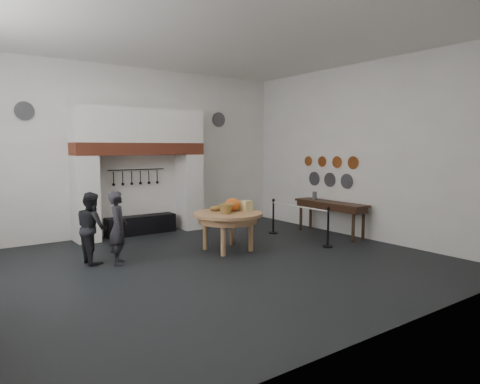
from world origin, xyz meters
TOP-DOWN VIEW (x-y plane):
  - floor at (0.00, 0.00)m, footprint 9.00×8.00m
  - ceiling at (0.00, 0.00)m, footprint 9.00×8.00m
  - wall_back at (0.00, 4.00)m, footprint 9.00×0.02m
  - wall_front at (0.00, -4.00)m, footprint 9.00×0.02m
  - wall_right at (4.50, 0.00)m, footprint 0.02×8.00m
  - chimney_pier_left at (-1.48, 3.65)m, footprint 0.55×0.70m
  - chimney_pier_right at (1.48, 3.65)m, footprint 0.55×0.70m
  - hearth_brick_band at (0.00, 3.65)m, footprint 3.50×0.72m
  - chimney_hood at (0.00, 3.65)m, footprint 3.50×0.70m
  - iron_range at (0.00, 3.72)m, footprint 1.90×0.45m
  - utensil_rail at (0.00, 3.92)m, footprint 1.60×0.02m
  - work_table at (0.88, 0.80)m, footprint 1.66×1.66m
  - pumpkin at (1.08, 0.90)m, footprint 0.36×0.36m
  - cheese_block_big at (1.38, 0.75)m, footprint 0.22×0.22m
  - cheese_block_small at (1.36, 1.05)m, footprint 0.18×0.18m
  - wicker_basket at (0.73, 0.65)m, footprint 0.34×0.34m
  - bread_loaf at (0.78, 1.15)m, footprint 0.31×0.18m
  - visitor_near at (-1.56, 1.13)m, footprint 0.54×0.64m
  - visitor_far at (-1.96, 1.53)m, footprint 0.60×0.74m
  - side_table at (4.10, 0.62)m, footprint 0.55×2.20m
  - pewter_jug at (4.10, 1.22)m, footprint 0.12×0.12m
  - copper_pan_a at (4.46, 0.20)m, footprint 0.03×0.34m
  - copper_pan_b at (4.46, 0.75)m, footprint 0.03×0.32m
  - copper_pan_c at (4.46, 1.30)m, footprint 0.03×0.30m
  - copper_pan_d at (4.46, 1.85)m, footprint 0.03×0.28m
  - pewter_plate_left at (4.46, 0.40)m, footprint 0.03×0.40m
  - pewter_plate_mid at (4.46, 1.00)m, footprint 0.03×0.40m
  - pewter_plate_right at (4.46, 1.60)m, footprint 0.03×0.40m
  - pewter_plate_back_left at (-2.70, 3.96)m, footprint 0.44×0.03m
  - pewter_plate_back_right at (2.70, 3.96)m, footprint 0.44×0.03m
  - barrier_post_near at (2.98, -0.33)m, footprint 0.05×0.05m
  - barrier_post_far at (2.98, 1.67)m, footprint 0.05×0.05m
  - barrier_rope at (2.98, 0.67)m, footprint 0.04×2.00m

SIDE VIEW (x-z plane):
  - floor at x=0.00m, z-range -0.01..0.01m
  - iron_range at x=0.00m, z-range 0.00..0.50m
  - barrier_post_near at x=2.98m, z-range 0.00..0.90m
  - barrier_post_far at x=2.98m, z-range 0.00..0.90m
  - visitor_far at x=-1.96m, z-range 0.00..1.46m
  - visitor_near at x=-1.56m, z-range 0.00..1.49m
  - work_table at x=0.88m, z-range 0.80..0.88m
  - barrier_rope at x=2.98m, z-range 0.83..0.87m
  - side_table at x=4.10m, z-range 0.84..0.90m
  - bread_loaf at x=0.78m, z-range 0.87..1.01m
  - cheese_block_small at x=1.36m, z-range 0.88..1.07m
  - wicker_basket at x=0.73m, z-range 0.88..1.09m
  - cheese_block_big at x=1.38m, z-range 0.88..1.11m
  - pewter_jug at x=4.10m, z-range 0.90..1.12m
  - pumpkin at x=1.08m, z-range 0.88..1.18m
  - chimney_pier_left at x=-1.48m, z-range 0.00..2.15m
  - chimney_pier_right at x=1.48m, z-range 0.00..2.15m
  - pewter_plate_left at x=4.46m, z-range 1.25..1.65m
  - pewter_plate_mid at x=4.46m, z-range 1.25..1.65m
  - pewter_plate_right at x=4.46m, z-range 1.25..1.65m
  - utensil_rail at x=0.00m, z-range 1.74..1.76m
  - copper_pan_b at x=4.46m, z-range 1.79..2.11m
  - copper_pan_d at x=4.46m, z-range 1.81..2.09m
  - copper_pan_a at x=4.46m, z-range 1.78..2.12m
  - copper_pan_c at x=4.46m, z-range 1.80..2.10m
  - wall_back at x=0.00m, z-range 0.00..4.50m
  - wall_front at x=0.00m, z-range 0.00..4.50m
  - wall_right at x=4.50m, z-range 0.00..4.50m
  - hearth_brick_band at x=0.00m, z-range 2.15..2.47m
  - chimney_hood at x=0.00m, z-range 2.47..3.37m
  - pewter_plate_back_left at x=-2.70m, z-range 2.98..3.42m
  - pewter_plate_back_right at x=2.70m, z-range 2.98..3.42m
  - ceiling at x=0.00m, z-range 4.49..4.51m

